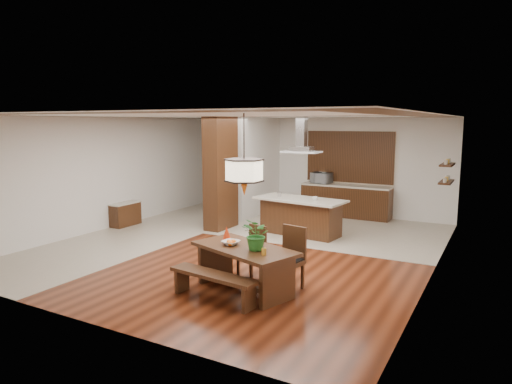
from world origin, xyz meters
The scene contains 25 objects.
room_shell centered at (0.00, 0.00, 2.06)m, with size 9.00×9.04×2.92m.
tile_hallway centered at (-2.75, 0.00, 0.01)m, with size 2.50×9.00×0.01m, color #B1A793.
tile_kitchen centered at (1.25, 2.50, 0.01)m, with size 5.50×4.00×0.01m, color #B1A793.
soffit_band centered at (0.00, 0.00, 2.88)m, with size 8.00×9.00×0.02m, color #37200D.
partition_pier centered at (-1.40, 1.20, 1.45)m, with size 0.45×1.00×2.90m, color black.
partition_stub centered at (-1.40, 3.30, 1.45)m, with size 0.18×2.40×2.90m, color silver.
hallway_console centered at (-3.81, 0.20, 0.32)m, with size 0.37×0.88×0.63m, color black.
hallway_doorway centered at (-2.70, 4.40, 1.05)m, with size 1.10×0.20×2.10m, color black.
rear_counter centered at (1.00, 4.20, 0.48)m, with size 2.60×0.62×0.95m.
kitchen_window centered at (1.00, 4.46, 1.75)m, with size 2.60×0.08×1.50m, color #9B652E.
shelf_lower centered at (3.87, 2.60, 1.40)m, with size 0.26×0.90×0.04m, color black.
shelf_upper centered at (3.87, 2.60, 1.80)m, with size 0.26×0.90×0.04m, color black.
dining_table centered at (1.39, -2.38, 0.54)m, with size 1.97×1.41×0.74m.
dining_bench centered at (1.19, -2.99, 0.22)m, with size 1.56×0.34×0.44m, color black, non-canonical shape.
dining_chair_left centered at (1.14, -1.72, 0.46)m, with size 0.41×0.41×0.92m, color black, non-canonical shape.
dining_chair_right centered at (1.98, -2.00, 0.52)m, with size 0.46×0.46×1.05m, color black, non-canonical shape.
pendant_lantern centered at (1.39, -2.38, 2.25)m, with size 0.64×0.64×1.31m, color beige, non-canonical shape.
foliage_plant centered at (1.67, -2.46, 1.00)m, with size 0.46×0.40×0.52m, color #226722.
fruit_bowl centered at (1.12, -2.37, 0.78)m, with size 0.29×0.29×0.07m, color beige.
napkin_cone centered at (0.90, -2.15, 0.86)m, with size 0.16×0.16×0.24m, color red.
gold_ornament centered at (1.89, -2.63, 0.80)m, with size 0.08×0.08×0.11m, color gold.
kitchen_island centered at (0.69, 1.56, 0.47)m, with size 2.31×1.22×0.91m.
range_hood centered at (0.69, 1.56, 2.46)m, with size 0.90×0.55×0.87m, color silver, non-canonical shape.
island_cup centered at (1.10, 1.48, 0.96)m, with size 0.12×0.12×0.09m, color silver.
microwave centered at (0.24, 4.17, 1.11)m, with size 0.58×0.39×0.32m, color silver.
Camera 1 is at (5.03, -8.62, 2.76)m, focal length 32.00 mm.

